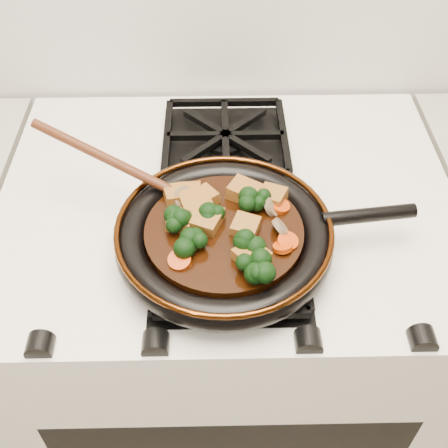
{
  "coord_description": "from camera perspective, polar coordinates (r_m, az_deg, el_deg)",
  "views": [
    {
      "loc": [
        -0.02,
        1.02,
        1.54
      ],
      "look_at": [
        -0.01,
        1.56,
        0.97
      ],
      "focal_mm": 45.0,
      "sensor_mm": 36.0,
      "label": 1
    }
  ],
  "objects": [
    {
      "name": "mushroom_slice_2",
      "position": [
        0.8,
        5.88,
        -0.41
      ],
      "size": [
        0.04,
        0.04,
        0.03
      ],
      "primitive_type": "cylinder",
      "rotation": [
        0.91,
        0.0,
        1.92
      ],
      "color": "brown",
      "rests_on": "braising_sauce"
    },
    {
      "name": "broccoli_floret_4",
      "position": [
        0.8,
        -5.03,
        0.06
      ],
      "size": [
        0.07,
        0.07,
        0.05
      ],
      "primitive_type": null,
      "rotation": [
        0.01,
        -0.0,
        1.4
      ],
      "color": "black",
      "rests_on": "braising_sauce"
    },
    {
      "name": "mushroom_slice_3",
      "position": [
        0.75,
        2.96,
        -4.2
      ],
      "size": [
        0.04,
        0.04,
        0.03
      ],
      "primitive_type": "cylinder",
      "rotation": [
        0.67,
        0.0,
        2.88
      ],
      "color": "brown",
      "rests_on": "braising_sauce"
    },
    {
      "name": "tofu_cube_6",
      "position": [
        0.84,
        -3.61,
        3.08
      ],
      "size": [
        0.04,
        0.04,
        0.03
      ],
      "primitive_type": "cube",
      "rotation": [
        0.1,
        0.11,
        3.09
      ],
      "color": "brown",
      "rests_on": "braising_sauce"
    },
    {
      "name": "tofu_cube_7",
      "position": [
        0.84,
        -2.03,
        2.7
      ],
      "size": [
        0.05,
        0.05,
        0.02
      ],
      "primitive_type": "cube",
      "rotation": [
        -0.09,
        -0.07,
        0.61
      ],
      "color": "brown",
      "rests_on": "braising_sauce"
    },
    {
      "name": "carrot_coin_2",
      "position": [
        0.83,
        -2.57,
        2.28
      ],
      "size": [
        0.03,
        0.03,
        0.02
      ],
      "primitive_type": "cylinder",
      "rotation": [
        -0.29,
        -0.29,
        0.0
      ],
      "color": "#C23705",
      "rests_on": "braising_sauce"
    },
    {
      "name": "tofu_cube_4",
      "position": [
        0.84,
        -4.9,
        2.93
      ],
      "size": [
        0.04,
        0.04,
        0.02
      ],
      "primitive_type": "cube",
      "rotation": [
        0.05,
        0.05,
        1.83
      ],
      "color": "brown",
      "rests_on": "braising_sauce"
    },
    {
      "name": "tofu_cube_8",
      "position": [
        0.79,
        2.2,
        -0.28
      ],
      "size": [
        0.05,
        0.05,
        0.02
      ],
      "primitive_type": "cube",
      "rotation": [
        -0.06,
        -0.03,
        2.78
      ],
      "color": "brown",
      "rests_on": "braising_sauce"
    },
    {
      "name": "tofu_cube_1",
      "position": [
        0.8,
        -1.9,
        0.4
      ],
      "size": [
        0.06,
        0.06,
        0.03
      ],
      "primitive_type": "cube",
      "rotation": [
        -0.04,
        -0.01,
        2.72
      ],
      "color": "brown",
      "rests_on": "braising_sauce"
    },
    {
      "name": "broccoli_floret_2",
      "position": [
        0.77,
        -3.09,
        -1.98
      ],
      "size": [
        0.07,
        0.07,
        0.06
      ],
      "primitive_type": null,
      "rotation": [
        0.06,
        -0.17,
        1.7
      ],
      "color": "black",
      "rests_on": "braising_sauce"
    },
    {
      "name": "carrot_coin_3",
      "position": [
        0.78,
        6.48,
        -1.77
      ],
      "size": [
        0.03,
        0.03,
        0.02
      ],
      "primitive_type": "cylinder",
      "rotation": [
        0.19,
        0.16,
        0.0
      ],
      "color": "#C23705",
      "rests_on": "braising_sauce"
    },
    {
      "name": "burner_grate_front",
      "position": [
        0.82,
        0.55,
        -3.37
      ],
      "size": [
        0.23,
        0.23,
        0.03
      ],
      "primitive_type": null,
      "color": "black",
      "rests_on": "stove"
    },
    {
      "name": "broccoli_floret_3",
      "position": [
        0.74,
        3.19,
        -4.64
      ],
      "size": [
        0.07,
        0.08,
        0.07
      ],
      "primitive_type": null,
      "rotation": [
        0.19,
        -0.06,
        0.22
      ],
      "color": "black",
      "rests_on": "braising_sauce"
    },
    {
      "name": "tofu_cube_2",
      "position": [
        0.84,
        2.04,
        3.31
      ],
      "size": [
        0.06,
        0.06,
        0.03
      ],
      "primitive_type": "cube",
      "rotation": [
        0.03,
        -0.09,
        2.64
      ],
      "color": "brown",
      "rests_on": "braising_sauce"
    },
    {
      "name": "tofu_cube_3",
      "position": [
        0.8,
        -4.53,
        0.35
      ],
      "size": [
        0.04,
        0.04,
        0.02
      ],
      "primitive_type": "cube",
      "rotation": [
        0.04,
        -0.08,
        2.97
      ],
      "color": "brown",
      "rests_on": "braising_sauce"
    },
    {
      "name": "wooden_spoon",
      "position": [
        0.86,
        -8.75,
        5.05
      ],
      "size": [
        0.16,
        0.09,
        0.25
      ],
      "rotation": [
        0.0,
        0.0,
        2.74
      ],
      "color": "#4D2210",
      "rests_on": "braising_sauce"
    },
    {
      "name": "mushroom_slice_1",
      "position": [
        0.83,
        4.95,
        1.81
      ],
      "size": [
        0.03,
        0.04,
        0.03
      ],
      "primitive_type": "cylinder",
      "rotation": [
        0.93,
        0.0,
        1.31
      ],
      "color": "brown",
      "rests_on": "braising_sauce"
    },
    {
      "name": "tofu_cube_9",
      "position": [
        0.82,
        -2.87,
        2.02
      ],
      "size": [
        0.05,
        0.06,
        0.03
      ],
      "primitive_type": "cube",
      "rotation": [
        -0.04,
        -0.01,
        0.28
      ],
      "color": "brown",
      "rests_on": "braising_sauce"
    },
    {
      "name": "mushroom_slice_0",
      "position": [
        0.84,
        -4.07,
        2.59
      ],
      "size": [
        0.05,
        0.05,
        0.03
      ],
      "primitive_type": "cylinder",
      "rotation": [
        0.84,
        0.0,
        0.85
      ],
      "color": "brown",
      "rests_on": "braising_sauce"
    },
    {
      "name": "carrot_coin_4",
      "position": [
        0.77,
        5.98,
        -2.35
      ],
      "size": [
        0.03,
        0.03,
        0.02
      ],
      "primitive_type": "cylinder",
      "rotation": [
        -0.29,
        -0.12,
        0.0
      ],
      "color": "#C23705",
      "rests_on": "braising_sauce"
    },
    {
      "name": "carrot_coin_1",
      "position": [
        0.76,
        -4.54,
        -3.67
      ],
      "size": [
        0.03,
        0.03,
        0.02
      ],
      "primitive_type": "cylinder",
      "rotation": [
        0.25,
        -0.11,
        0.0
      ],
      "color": "#C23705",
      "rests_on": "braising_sauce"
    },
    {
      "name": "burner_grate_back",
      "position": [
        1.03,
        0.14,
        8.61
      ],
      "size": [
        0.23,
        0.23,
        0.03
      ],
      "primitive_type": null,
      "color": "black",
      "rests_on": "stove"
    },
    {
      "name": "stove",
      "position": [
        1.28,
        0.24,
        -12.06
      ],
      "size": [
        0.76,
        0.6,
        0.9
      ],
      "primitive_type": "cube",
      "color": "white",
      "rests_on": "ground"
    },
    {
      "name": "broccoli_floret_5",
      "position": [
        0.8,
        -1.53,
        0.36
      ],
      "size": [
        0.08,
        0.09,
        0.06
      ],
      "primitive_type": null,
      "rotation": [
        0.05,
        0.04,
        2.47
      ],
      "color": "black",
      "rests_on": "braising_sauce"
    },
    {
      "name": "braising_sauce",
      "position": [
        0.81,
        -0.0,
        -1.03
      ],
      "size": [
        0.23,
        0.23,
        0.02
      ],
      "primitive_type": "cylinder",
      "color": "black",
      "rests_on": "skillet"
    },
    {
      "name": "tofu_cube_0",
      "position": [
        0.84,
        4.95,
        2.8
      ],
      "size": [
        0.05,
        0.05,
        0.02
      ],
      "primitive_type": "cube",
      "rotation": [
        -0.02,
        0.06,
        2.67
      ],
      "color": "brown",
      "rests_on": "braising_sauce"
    },
    {
      "name": "skillet",
      "position": [
        0.81,
        0.16,
        -1.25
      ],
      "size": [
        0.44,
        0.32,
        0.05
      ],
      "rotation": [
        0.0,
        0.0,
        0.12
      ],
      "color": "black",
      "rests_on": "burner_grate_front"
    },
    {
      "name": "broccoli_floret_1",
      "position": [
        0.77,
        2.87,
        -2.02
      ],
      "size": [
        0.08,
        0.08,
        0.06
      ],
      "primitive_type": null,
      "rotation": [
        -0.17,
        0.05,
        1.32
      ],
      "color": "black",
      "rests_on": "braising_sauce"
    },
    {
      "name": "broccoli_floret_0",
      "position": [
        0.83,
        3.26,
        2.23
      ],
      "size": [
        0.07,
        0.07,
        0.06
      ],
      "primitive_type": null,
      "rotation": [
        0.06,
        -0.16,
        2.97
      ],
      "color": "black",
      "rests_on": "braising_sauce"
    },
    {
      "name": "tofu_cube_5",
      "position": [
        0.75,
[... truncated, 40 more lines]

